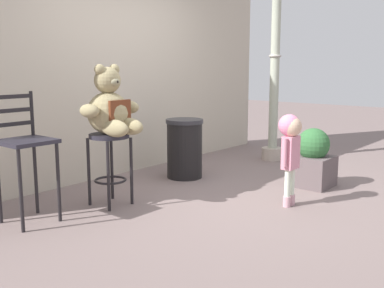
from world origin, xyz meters
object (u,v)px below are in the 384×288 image
Objects in this scene: bar_stool_with_teddy at (110,154)px; trash_bin at (185,148)px; teddy_bear at (110,109)px; planter_with_shrub at (313,159)px; bar_chair_empty at (25,148)px; lamppost at (274,91)px; child_walking at (290,140)px.

bar_stool_with_teddy is 1.38m from trash_bin.
teddy_bear is 1.00× the size of planter_with_shrub.
teddy_bear reaches higher than bar_chair_empty.
teddy_bear is 3.05m from lamppost.
bar_chair_empty is at bearing 165.42° from teddy_bear.
teddy_bear reaches higher than planter_with_shrub.
bar_stool_with_teddy is 0.98× the size of trash_bin.
lamppost is (3.05, -0.08, 0.05)m from teddy_bear.
child_walking is 2.35m from lamppost.
bar_stool_with_teddy is 2.37m from planter_with_shrub.
bar_chair_empty reaches higher than bar_stool_with_teddy.
teddy_bear reaches higher than trash_bin.
teddy_bear is at bearing -90.00° from bar_stool_with_teddy.
teddy_bear is 1.80m from child_walking.
child_walking is 1.25× the size of trash_bin.
lamppost is at bearing -9.75° from trash_bin.
bar_chair_empty is (-0.82, 0.18, 0.16)m from bar_stool_with_teddy.
trash_bin is 1.08× the size of planter_with_shrub.
teddy_bear is 0.90m from bar_chair_empty.
planter_with_shrub is at bearing -31.39° from teddy_bear.
trash_bin is at bearing 170.25° from lamppost.
trash_bin is (0.24, 1.59, -0.30)m from child_walking.
planter_with_shrub is at bearing -132.76° from lamppost.
teddy_bear is at bearing -171.31° from trash_bin.
bar_stool_with_teddy is at bearing 177.83° from lamppost.
teddy_bear is at bearing -14.58° from bar_chair_empty.
teddy_bear is 0.26× the size of lamppost.
bar_stool_with_teddy is 1.06× the size of teddy_bear.
lamppost is (3.05, -0.12, 0.51)m from bar_stool_with_teddy.
bar_chair_empty reaches higher than planter_with_shrub.
planter_with_shrub is at bearing -32.08° from bar_stool_with_teddy.
lamppost is at bearing -1.55° from teddy_bear.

